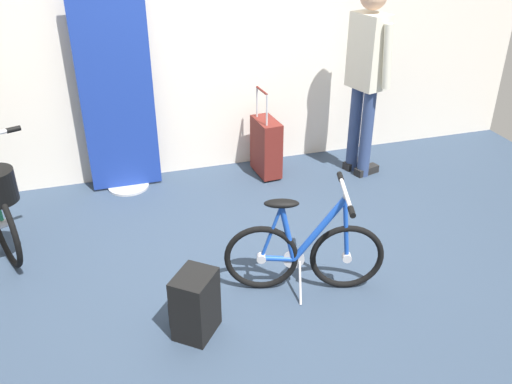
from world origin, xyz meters
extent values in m
plane|color=#2D3D51|center=(0.00, 0.00, 0.00)|extent=(6.74, 6.74, 0.00)
cube|color=silver|center=(0.00, 1.89, 1.44)|extent=(6.74, 0.10, 2.87)
cylinder|color=#B7B7BC|center=(-0.64, 1.64, 0.01)|extent=(0.36, 0.36, 0.02)
cube|color=navy|center=(-0.64, 1.64, 0.93)|extent=(0.60, 0.02, 1.82)
torus|color=black|center=(0.61, -0.23, 0.24)|extent=(0.48, 0.17, 0.49)
cylinder|color=#B7B7BC|center=(0.61, -0.23, 0.24)|extent=(0.07, 0.06, 0.06)
torus|color=black|center=(0.07, -0.07, 0.24)|extent=(0.48, 0.17, 0.49)
cylinder|color=#B7B7BC|center=(0.07, -0.07, 0.24)|extent=(0.07, 0.06, 0.06)
cylinder|color=#1947B2|center=(0.17, -0.10, 0.24)|extent=(0.22, 0.09, 0.05)
cylinder|color=#1947B2|center=(0.42, -0.18, 0.45)|extent=(0.34, 0.14, 0.47)
cylinder|color=#1947B2|center=(0.23, -0.12, 0.43)|extent=(0.13, 0.07, 0.41)
cylinder|color=#1947B2|center=(0.17, -0.10, 0.24)|extent=(0.21, 0.08, 0.04)
cylinder|color=#1947B2|center=(0.59, -0.22, 0.46)|extent=(0.08, 0.05, 0.44)
cylinder|color=#1947B2|center=(0.13, -0.09, 0.44)|extent=(0.14, 0.06, 0.39)
ellipsoid|color=black|center=(0.19, -0.11, 0.65)|extent=(0.24, 0.15, 0.05)
cylinder|color=#B7B7BC|center=(0.56, -0.22, 0.70)|extent=(0.03, 0.03, 0.04)
cylinder|color=#B7B7BC|center=(0.56, -0.22, 0.72)|extent=(0.15, 0.43, 0.03)
cylinder|color=black|center=(0.50, -0.43, 0.72)|extent=(0.06, 0.10, 0.04)
cylinder|color=black|center=(0.63, -0.01, 0.72)|extent=(0.06, 0.10, 0.04)
cylinder|color=#B7B7BC|center=(0.27, -0.13, 0.23)|extent=(0.14, 0.05, 0.14)
cylinder|color=#B7B7BC|center=(0.29, -0.23, 0.11)|extent=(0.07, 0.19, 0.23)
torus|color=black|center=(-1.55, 0.72, 0.32)|extent=(0.28, 0.62, 0.65)
cylinder|color=#B7B7BC|center=(-1.55, 0.72, 0.32)|extent=(0.07, 0.07, 0.06)
cylinder|color=black|center=(-1.37, 0.86, 0.95)|extent=(0.10, 0.07, 0.04)
cylinder|color=navy|center=(1.49, 1.25, 0.41)|extent=(0.11, 0.11, 0.83)
cube|color=black|center=(1.53, 1.26, 0.04)|extent=(0.26, 0.15, 0.07)
cylinder|color=navy|center=(1.44, 1.40, 0.41)|extent=(0.11, 0.11, 0.83)
cube|color=black|center=(1.49, 1.41, 0.04)|extent=(0.26, 0.15, 0.07)
cube|color=beige|center=(1.46, 1.32, 1.14)|extent=(0.28, 0.36, 0.64)
cylinder|color=beige|center=(1.54, 1.13, 1.14)|extent=(0.12, 0.10, 0.54)
cylinder|color=beige|center=(1.42, 1.53, 1.14)|extent=(0.12, 0.13, 0.54)
cube|color=maroon|center=(0.62, 1.53, 0.28)|extent=(0.21, 0.37, 0.52)
cylinder|color=#B7B7BC|center=(0.59, 1.41, 0.68)|extent=(0.02, 0.02, 0.28)
cylinder|color=#B7B7BC|center=(0.57, 1.64, 0.68)|extent=(0.02, 0.02, 0.28)
cylinder|color=maroon|center=(0.58, 1.52, 0.82)|extent=(0.04, 0.23, 0.02)
cylinder|color=black|center=(0.69, 1.41, 0.02)|extent=(0.04, 0.02, 0.04)
cylinder|color=black|center=(0.67, 1.66, 0.02)|extent=(0.04, 0.02, 0.04)
cube|color=black|center=(-0.42, -0.36, 0.21)|extent=(0.33, 0.33, 0.41)
cube|color=black|center=(-0.52, -0.28, 0.15)|extent=(0.14, 0.16, 0.18)
camera|label=1|loc=(-0.81, -2.85, 2.32)|focal=38.32mm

